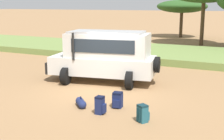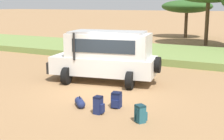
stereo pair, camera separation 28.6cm
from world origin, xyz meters
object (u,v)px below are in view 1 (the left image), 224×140
at_px(backpack_near_rear_wheel, 100,105).
at_px(acacia_tree_far_left, 182,7).
at_px(duffel_bag_low_black_case, 81,103).
at_px(backpack_beside_front_wheel, 118,100).
at_px(backpack_cluster_center, 143,114).
at_px(safari_vehicle, 105,55).

xyz_separation_m(backpack_near_rear_wheel, acacia_tree_far_left, (-3.69, 25.75, 3.09)).
bearing_deg(duffel_bag_low_black_case, backpack_near_rear_wheel, -19.93).
xyz_separation_m(backpack_beside_front_wheel, duffel_bag_low_black_case, (-1.24, -0.50, -0.13)).
bearing_deg(backpack_beside_front_wheel, acacia_tree_far_left, 99.00).
bearing_deg(backpack_beside_front_wheel, backpack_cluster_center, -35.03).
bearing_deg(backpack_beside_front_wheel, backpack_near_rear_wheel, -106.20).
bearing_deg(safari_vehicle, backpack_near_rear_wheel, -64.72).
height_order(duffel_bag_low_black_case, acacia_tree_far_left, acacia_tree_far_left).
xyz_separation_m(backpack_near_rear_wheel, duffel_bag_low_black_case, (-0.99, 0.36, -0.15)).
relative_size(backpack_cluster_center, backpack_near_rear_wheel, 0.93).
distance_m(backpack_beside_front_wheel, backpack_near_rear_wheel, 0.90).
relative_size(safari_vehicle, backpack_near_rear_wheel, 8.89).
height_order(backpack_beside_front_wheel, acacia_tree_far_left, acacia_tree_far_left).
height_order(safari_vehicle, backpack_cluster_center, safari_vehicle).
height_order(backpack_beside_front_wheel, backpack_near_rear_wheel, backpack_near_rear_wheel).
distance_m(backpack_near_rear_wheel, duffel_bag_low_black_case, 1.07).
bearing_deg(backpack_near_rear_wheel, duffel_bag_low_black_case, 160.07).
height_order(backpack_cluster_center, duffel_bag_low_black_case, backpack_cluster_center).
xyz_separation_m(backpack_beside_front_wheel, backpack_cluster_center, (1.32, -0.93, -0.00)).
relative_size(duffel_bag_low_black_case, acacia_tree_far_left, 0.12).
height_order(backpack_beside_front_wheel, backpack_cluster_center, backpack_cluster_center).
bearing_deg(acacia_tree_far_left, backpack_near_rear_wheel, -81.84).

